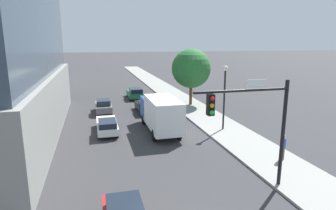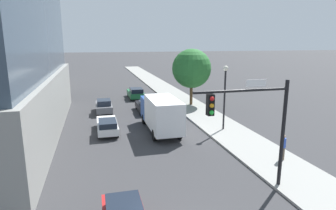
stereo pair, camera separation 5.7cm
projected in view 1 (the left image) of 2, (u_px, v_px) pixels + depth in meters
name	position (u px, v px, depth m)	size (l,w,h in m)	color
sidewalk	(201.00, 113.00, 31.98)	(4.10, 120.00, 0.15)	gray
construction_building	(1.00, 7.00, 49.03)	(14.63, 22.21, 32.57)	gray
traffic_light_pole	(253.00, 116.00, 14.74)	(5.22, 0.48, 5.91)	black
street_lamp	(225.00, 88.00, 25.27)	(0.44, 0.44, 5.68)	black
street_tree	(191.00, 69.00, 35.16)	(4.77, 4.77, 6.86)	brown
car_green	(135.00, 93.00, 40.45)	(1.92, 4.70, 1.54)	#1E6638
car_black	(146.00, 106.00, 32.60)	(1.87, 4.64, 1.37)	black
car_white	(107.00, 125.00, 25.28)	(1.74, 4.78, 1.37)	silver
car_gray	(103.00, 106.00, 32.38)	(1.74, 4.11, 1.56)	slate
box_truck	(161.00, 112.00, 25.37)	(2.38, 7.46, 3.17)	#1E4799
pedestrian_blue_shirt	(283.00, 147.00, 19.23)	(0.34, 0.34, 1.73)	brown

